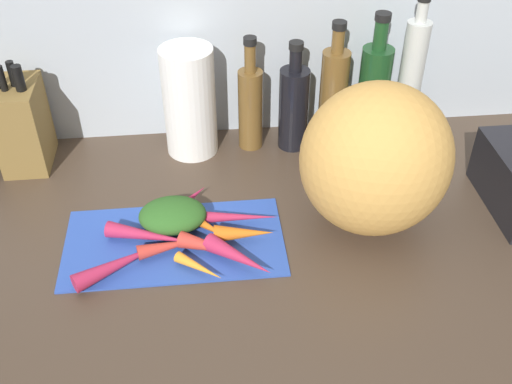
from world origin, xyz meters
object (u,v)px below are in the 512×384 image
object	(u,v)px
paper_towel_roll	(189,102)
bottle_4	(410,81)
bottle_0	(250,105)
bottle_1	(294,106)
carrot_5	(119,264)
carrot_6	(210,246)
knife_block	(22,124)
carrot_1	(244,233)
bottle_2	(333,96)
carrot_2	(235,217)
bottle_3	(373,92)
carrot_9	(200,222)
winter_squash	(375,158)
carrot_7	(199,267)
cutting_board	(174,241)
carrot_0	(150,236)
carrot_4	(170,246)
carrot_8	(184,204)
carrot_3	(239,257)

from	to	relation	value
paper_towel_roll	bottle_4	bearing A→B (deg)	-1.21
bottle_0	bottle_1	bearing A→B (deg)	-5.87
carrot_5	bottle_1	bearing A→B (deg)	45.73
carrot_6	knife_block	distance (cm)	53.41
knife_block	bottle_0	world-z (taller)	bottle_0
carrot_1	paper_towel_roll	xyz separation A→B (cm)	(-9.13, 33.61, 10.18)
knife_block	bottle_2	world-z (taller)	bottle_2
carrot_2	bottle_3	size ratio (longest dim) A/B	0.54
carrot_9	bottle_3	world-z (taller)	bottle_3
winter_squash	bottle_2	bearing A→B (deg)	93.82
carrot_7	carrot_2	bearing A→B (deg)	60.06
cutting_board	bottle_2	distance (cm)	50.34
carrot_7	carrot_9	bearing A→B (deg)	86.97
carrot_9	winter_squash	bearing A→B (deg)	0.42
carrot_0	carrot_1	bearing A→B (deg)	-4.25
carrot_4	bottle_2	xyz separation A→B (cm)	(37.77, 35.04, 10.23)
carrot_9	carrot_1	bearing A→B (deg)	-27.42
carrot_0	carrot_8	xyz separation A→B (cm)	(6.61, 9.06, -0.15)
carrot_0	bottle_2	distance (cm)	53.41
carrot_1	carrot_8	world-z (taller)	carrot_1
cutting_board	carrot_4	xyz separation A→B (cm)	(-0.73, -3.15, 1.86)
carrot_7	knife_block	world-z (taller)	knife_block
carrot_4	carrot_1	bearing A→B (deg)	7.06
carrot_0	carrot_5	world-z (taller)	carrot_5
winter_squash	bottle_3	distance (cm)	30.25
carrot_6	carrot_8	xyz separation A→B (cm)	(-4.89, 13.34, -0.19)
carrot_1	carrot_9	xyz separation A→B (cm)	(-8.20, 4.25, -0.12)
carrot_7	paper_towel_roll	bearing A→B (deg)	90.43
bottle_1	cutting_board	bearing A→B (deg)	-131.53
carrot_2	paper_towel_roll	size ratio (longest dim) A/B	0.67
carrot_2	bottle_1	distance (cm)	32.87
carrot_5	bottle_3	bearing A→B (deg)	35.12
carrot_9	bottle_3	size ratio (longest dim) A/B	0.48
knife_block	bottle_0	distance (cm)	50.75
carrot_6	winter_squash	size ratio (longest dim) A/B	0.41
bottle_2	bottle_4	xyz separation A→B (cm)	(17.26, -0.72, 3.16)
carrot_9	paper_towel_roll	xyz separation A→B (cm)	(-0.93, 29.36, 10.30)
carrot_7	bottle_1	size ratio (longest dim) A/B	0.39
carrot_8	paper_towel_roll	world-z (taller)	paper_towel_roll
carrot_0	carrot_1	xyz separation A→B (cm)	(18.06, -1.34, 0.13)
winter_squash	bottle_2	size ratio (longest dim) A/B	1.00
carrot_0	carrot_9	size ratio (longest dim) A/B	1.14
bottle_1	carrot_6	bearing A→B (deg)	-120.37
carrot_1	paper_towel_roll	bearing A→B (deg)	105.20
carrot_4	paper_towel_roll	xyz separation A→B (cm)	(5.08, 35.37, 10.48)
carrot_2	bottle_0	xyz separation A→B (cm)	(5.99, 28.59, 8.58)
carrot_9	bottle_2	distance (cm)	44.18
carrot_2	carrot_5	xyz separation A→B (cm)	(-21.98, -11.20, 0.36)
cutting_board	paper_towel_roll	distance (cm)	34.78
carrot_3	knife_block	xyz separation A→B (cm)	(-44.62, 38.59, 7.48)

